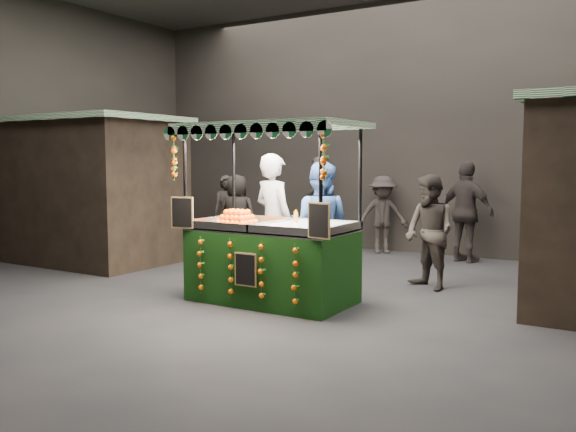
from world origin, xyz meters
The scene contains 12 objects.
ground centered at (0.00, 0.00, 0.00)m, with size 12.00×12.00×0.00m, color black.
market_hall centered at (0.00, 0.00, 3.38)m, with size 12.10×10.10×5.05m.
neighbour_stall_left centered at (-4.40, 1.00, 1.31)m, with size 3.00×2.20×2.60m.
juice_stall centered at (0.06, -0.05, 0.72)m, with size 2.38×1.40×2.31m.
vendor_grey centered at (-0.41, 0.75, 0.96)m, with size 0.81×0.65×1.93m.
vendor_blue centered at (0.26, 0.90, 0.91)m, with size 1.01×0.86×1.81m.
shopper_0 centered at (-3.00, 3.08, 0.77)m, with size 0.67×0.61×1.54m.
shopper_1 centered at (1.55, 1.80, 0.82)m, with size 1.01×0.95×1.64m.
shopper_2 centered at (1.38, 4.39, 0.91)m, with size 1.15×0.76×1.82m.
shopper_3 centered at (-0.32, 4.60, 0.76)m, with size 1.14×1.01×1.53m.
shopper_4 centered at (-2.61, 2.87, 0.78)m, with size 0.87×0.70×1.56m.
shopper_6 centered at (-1.74, 4.50, 0.95)m, with size 0.62×0.79×1.90m.
Camera 1 is at (4.27, -6.55, 1.84)m, focal length 37.82 mm.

